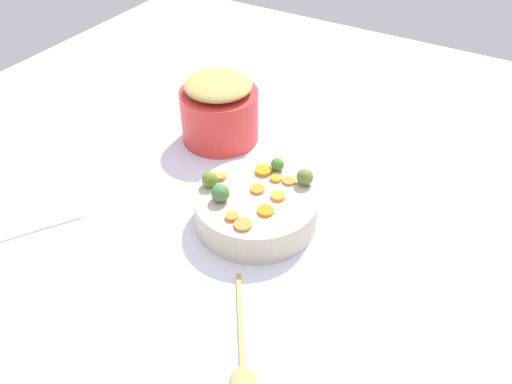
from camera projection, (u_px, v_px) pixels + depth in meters
The scene contains 19 objects.
tabletop at pixel (272, 232), 1.23m from camera, with size 2.40×2.40×0.02m, color silver.
serving_bowl_carrots at pixel (256, 208), 1.22m from camera, with size 0.29×0.29×0.08m, color #C1B499.
metal_pot at pixel (220, 115), 1.47m from camera, with size 0.22×0.22×0.15m, color red.
stuffing_mound at pixel (218, 85), 1.41m from camera, with size 0.19×0.19×0.04m, color tan.
carrot_slice_0 at pixel (276, 178), 1.24m from camera, with size 0.03×0.03×0.01m, color orange.
carrot_slice_1 at pixel (278, 196), 1.19m from camera, with size 0.03×0.03×0.01m, color orange.
carrot_slice_2 at pixel (232, 216), 1.13m from camera, with size 0.03×0.03×0.01m, color orange.
carrot_slice_3 at pixel (243, 225), 1.11m from camera, with size 0.04×0.04×0.01m, color orange.
carrot_slice_4 at pixel (221, 177), 1.24m from camera, with size 0.02×0.02×0.01m, color orange.
carrot_slice_5 at pixel (268, 212), 1.15m from camera, with size 0.04×0.04×0.01m, color orange.
carrot_slice_6 at pixel (257, 189), 1.21m from camera, with size 0.03×0.03×0.01m, color orange.
carrot_slice_7 at pixel (289, 181), 1.23m from camera, with size 0.03×0.03×0.01m, color orange.
carrot_slice_8 at pixel (263, 171), 1.26m from camera, with size 0.04×0.04×0.01m, color orange.
brussels_sprout_0 at pixel (220, 193), 1.17m from camera, with size 0.04×0.04×0.04m, color #437242.
brussels_sprout_1 at pixel (210, 179), 1.21m from camera, with size 0.04×0.04×0.04m, color olive.
brussels_sprout_2 at pixel (277, 164), 1.26m from camera, with size 0.03×0.03×0.03m, color #42832F.
brussels_sprout_3 at pixel (305, 177), 1.21m from camera, with size 0.04×0.04×0.04m, color #5B7730.
wooden_spoon at pixel (242, 359), 0.95m from camera, with size 0.25×0.18×0.01m.
dish_towel at pixel (34, 211), 1.27m from camera, with size 0.20×0.15×0.01m, color silver.
Camera 1 is at (0.78, 0.42, 0.87)m, focal length 36.90 mm.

